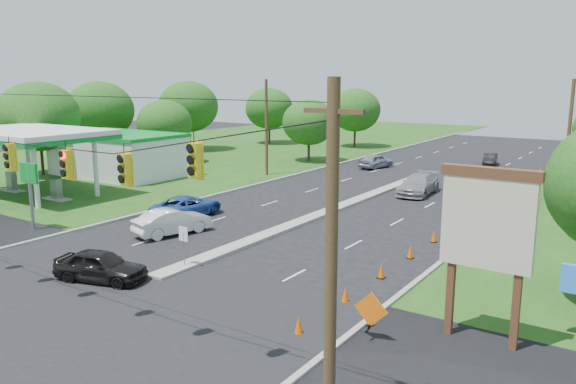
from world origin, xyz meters
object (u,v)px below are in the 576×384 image
Objects in this scene: gas_station at (105,151)px; blue_pickup at (187,206)px; black_sedan at (101,266)px; white_sedan at (173,222)px; pylon_sign at (498,231)px.

blue_pickup is (16.56, -6.67, -1.84)m from gas_station.
white_sedan reaches higher than black_sedan.
gas_station reaches higher than blue_pickup.
white_sedan reaches higher than blue_pickup.
white_sedan is (-19.17, 3.86, -3.24)m from pylon_sign.
pylon_sign is 1.44× the size of black_sedan.
blue_pickup is at bearing 160.97° from pylon_sign.
pylon_sign is 16.87m from black_sedan.
gas_station is 3.22× the size of pylon_sign.
white_sedan is at bearing -28.48° from gas_station.
black_sedan is 0.80× the size of blue_pickup.
white_sedan is at bearing 5.80° from black_sedan.
blue_pickup is (-21.40, 7.38, -3.27)m from pylon_sign.
blue_pickup is at bearing -42.31° from white_sedan.
pylon_sign reaches higher than gas_station.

